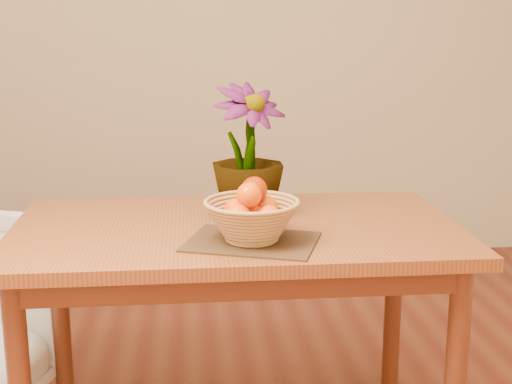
{
  "coord_description": "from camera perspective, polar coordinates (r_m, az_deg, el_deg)",
  "views": [
    {
      "loc": [
        -0.14,
        -1.86,
        1.37
      ],
      "look_at": [
        0.05,
        0.16,
        0.89
      ],
      "focal_mm": 50.0,
      "sensor_mm": 36.0,
      "label": 1
    }
  ],
  "objects": [
    {
      "name": "placemat",
      "position": [
        2.07,
        -0.34,
        -4.0
      ],
      "size": [
        0.44,
        0.38,
        0.01
      ],
      "primitive_type": "cube",
      "rotation": [
        0.0,
        0.0,
        -0.33
      ],
      "color": "#3E2616",
      "rests_on": "table"
    },
    {
      "name": "table",
      "position": [
        2.27,
        -1.62,
        -4.77
      ],
      "size": [
        1.4,
        0.8,
        0.75
      ],
      "color": "brown",
      "rests_on": "floor"
    },
    {
      "name": "potted_plant",
      "position": [
        2.31,
        -0.68,
        3.28
      ],
      "size": [
        0.33,
        0.33,
        0.43
      ],
      "primitive_type": "imported",
      "rotation": [
        0.0,
        0.0,
        0.5
      ],
      "color": "#154C16",
      "rests_on": "table"
    },
    {
      "name": "orange_pile",
      "position": [
        2.04,
        -0.31,
        -0.97
      ],
      "size": [
        0.16,
        0.17,
        0.14
      ],
      "rotation": [
        0.0,
        0.0,
        0.19
      ],
      "color": "#F25E03",
      "rests_on": "wicker_basket"
    },
    {
      "name": "wicker_basket",
      "position": [
        2.05,
        -0.34,
        -2.43
      ],
      "size": [
        0.28,
        0.28,
        0.11
      ],
      "color": "#A78345",
      "rests_on": "placemat"
    },
    {
      "name": "wall_back",
      "position": [
        4.11,
        -3.6,
        13.03
      ],
      "size": [
        4.0,
        0.02,
        2.7
      ],
      "primitive_type": "cube",
      "color": "beige",
      "rests_on": "floor"
    }
  ]
}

